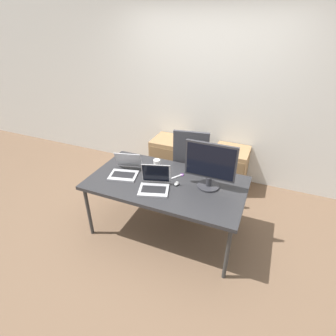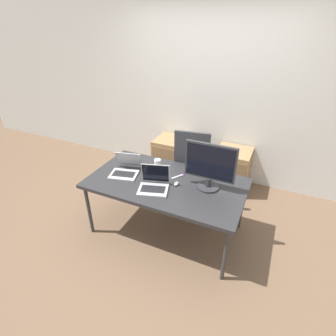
# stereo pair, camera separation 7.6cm
# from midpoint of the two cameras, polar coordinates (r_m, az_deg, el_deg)

# --- Properties ---
(ground_plane) EXTENTS (14.00, 14.00, 0.00)m
(ground_plane) POSITION_cam_midpoint_polar(r_m,az_deg,el_deg) (3.36, 0.32, -13.11)
(ground_plane) COLOR brown
(wall_back) EXTENTS (10.00, 0.05, 2.60)m
(wall_back) POSITION_cam_midpoint_polar(r_m,az_deg,el_deg) (4.03, 9.78, 15.33)
(wall_back) COLOR silver
(wall_back) RESTS_ON ground_plane
(desk) EXTENTS (1.74, 0.95, 0.71)m
(desk) POSITION_cam_midpoint_polar(r_m,az_deg,el_deg) (2.94, 0.36, -3.65)
(desk) COLOR #28282B
(desk) RESTS_ON ground_plane
(office_chair) EXTENTS (0.56, 0.59, 1.11)m
(office_chair) POSITION_cam_midpoint_polar(r_m,az_deg,el_deg) (3.63, 6.06, -1.11)
(office_chair) COLOR #232326
(office_chair) RESTS_ON ground_plane
(cabinet_left) EXTENTS (0.49, 0.50, 0.63)m
(cabinet_left) POSITION_cam_midpoint_polar(r_m,az_deg,el_deg) (4.29, 1.27, 2.49)
(cabinet_left) COLOR #99754C
(cabinet_left) RESTS_ON ground_plane
(cabinet_right) EXTENTS (0.49, 0.50, 0.63)m
(cabinet_right) POSITION_cam_midpoint_polar(r_m,az_deg,el_deg) (4.05, 14.24, -0.29)
(cabinet_right) COLOR #99754C
(cabinet_right) RESTS_ON ground_plane
(laptop_left) EXTENTS (0.37, 0.36, 0.25)m
(laptop_left) POSITION_cam_midpoint_polar(r_m,az_deg,el_deg) (2.79, -2.29, -3.52)
(laptop_left) COLOR #ADADB2
(laptop_left) RESTS_ON desk
(laptop_right) EXTENTS (0.36, 0.41, 0.23)m
(laptop_right) POSITION_cam_midpoint_polar(r_m,az_deg,el_deg) (3.09, -8.50, -0.30)
(laptop_right) COLOR #ADADB2
(laptop_right) RESTS_ON desk
(monitor) EXTENTS (0.54, 0.24, 0.51)m
(monitor) POSITION_cam_midpoint_polar(r_m,az_deg,el_deg) (2.73, 9.88, 0.37)
(monitor) COLOR #2D2D33
(monitor) RESTS_ON desk
(mouse) EXTENTS (0.05, 0.07, 0.03)m
(mouse) POSITION_cam_midpoint_polar(r_m,az_deg,el_deg) (2.86, 2.58, -3.45)
(mouse) COLOR silver
(mouse) RESTS_ON desk
(coffee_cup_white) EXTENTS (0.08, 0.08, 0.11)m
(coffee_cup_white) POSITION_cam_midpoint_polar(r_m,az_deg,el_deg) (3.17, -1.61, 0.97)
(coffee_cup_white) COLOR white
(coffee_cup_white) RESTS_ON desk
(coffee_cup_brown) EXTENTS (0.09, 0.09, 0.10)m
(coffee_cup_brown) POSITION_cam_midpoint_polar(r_m,az_deg,el_deg) (2.93, -0.86, -1.67)
(coffee_cup_brown) COLOR brown
(coffee_cup_brown) RESTS_ON desk
(scissors) EXTENTS (0.12, 0.16, 0.01)m
(scissors) POSITION_cam_midpoint_polar(r_m,az_deg,el_deg) (3.01, 3.10, -1.79)
(scissors) COLOR #B2B2B7
(scissors) RESTS_ON desk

